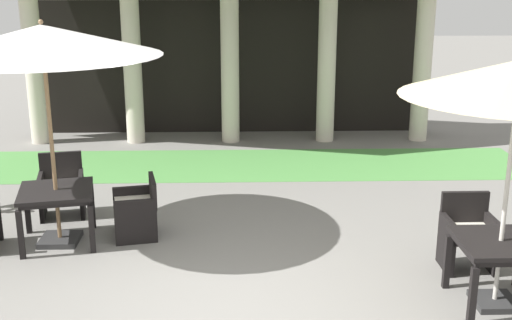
{
  "coord_description": "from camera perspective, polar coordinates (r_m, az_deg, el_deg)",
  "views": [
    {
      "loc": [
        0.14,
        -6.09,
        3.49
      ],
      "look_at": [
        0.37,
        1.61,
        1.25
      ],
      "focal_mm": 46.06,
      "sensor_mm": 36.0,
      "label": 1
    }
  ],
  "objects": [
    {
      "name": "patio_table_mid_left",
      "position": [
        7.45,
        20.44,
        -7.29
      ],
      "size": [
        0.89,
        0.89,
        0.75
      ],
      "rotation": [
        0.0,
        0.0,
        0.0
      ],
      "color": "black",
      "rests_on": "ground"
    },
    {
      "name": "patio_chair_near_foreground_north",
      "position": [
        10.0,
        -16.52,
        -2.32
      ],
      "size": [
        0.72,
        0.65,
        0.91
      ],
      "rotation": [
        0.0,
        0.0,
        -2.94
      ],
      "color": "black",
      "rests_on": "ground"
    },
    {
      "name": "ground_plane",
      "position": [
        7.02,
        -2.68,
        -13.6
      ],
      "size": [
        60.0,
        60.0,
        0.0
      ],
      "primitive_type": "plane",
      "color": "gray"
    },
    {
      "name": "patio_chair_mid_left_north",
      "position": [
        8.33,
        17.93,
        -6.19
      ],
      "size": [
        0.6,
        0.52,
        0.9
      ],
      "rotation": [
        0.0,
        0.0,
        -3.14
      ],
      "color": "black",
      "rests_on": "ground"
    },
    {
      "name": "patio_umbrella_near_foreground",
      "position": [
        8.53,
        -18.06,
        9.75
      ],
      "size": [
        2.93,
        2.93,
        2.91
      ],
      "color": "#2D2D2D",
      "rests_on": "ground"
    },
    {
      "name": "patio_chair_near_foreground_east",
      "position": [
        9.01,
        -10.28,
        -4.14
      ],
      "size": [
        0.67,
        0.73,
        0.81
      ],
      "rotation": [
        0.0,
        0.0,
        -4.51
      ],
      "color": "black",
      "rests_on": "ground"
    },
    {
      "name": "patio_table_near_foreground",
      "position": [
        8.95,
        -16.95,
        -3.05
      ],
      "size": [
        1.1,
        1.1,
        0.74
      ],
      "rotation": [
        0.0,
        0.0,
        0.2
      ],
      "color": "black",
      "rests_on": "ground"
    },
    {
      "name": "lawn_strip",
      "position": [
        12.18,
        -2.27,
        -0.41
      ],
      "size": [
        10.96,
        2.09,
        0.01
      ],
      "primitive_type": "cube",
      "color": "#519347",
      "rests_on": "ground"
    }
  ]
}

